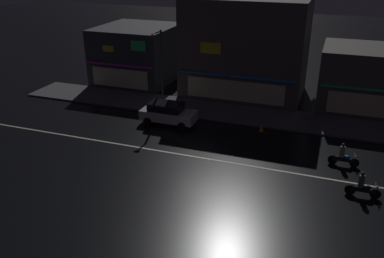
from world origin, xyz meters
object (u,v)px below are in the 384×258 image
at_px(pedestrian_on_sidewalk, 313,109).
at_px(motorcycle_following, 343,156).
at_px(streetlamp_west, 161,62).
at_px(parked_car_near_kerb, 168,113).
at_px(motorcycle_opposite_lane, 363,186).
at_px(traffic_cone, 262,128).

distance_m(pedestrian_on_sidewalk, motorcycle_following, 7.56).
distance_m(streetlamp_west, motorcycle_following, 16.20).
height_order(streetlamp_west, parked_car_near_kerb, streetlamp_west).
height_order(motorcycle_opposite_lane, traffic_cone, motorcycle_opposite_lane).
relative_size(parked_car_near_kerb, motorcycle_opposite_lane, 2.26).
xyz_separation_m(motorcycle_following, traffic_cone, (-5.82, 3.55, -0.36)).
relative_size(pedestrian_on_sidewalk, motorcycle_opposite_lane, 0.92).
height_order(streetlamp_west, motorcycle_opposite_lane, streetlamp_west).
bearing_deg(parked_car_near_kerb, streetlamp_west, 121.77).
bearing_deg(motorcycle_following, streetlamp_west, 159.04).
bearing_deg(motorcycle_following, motorcycle_opposite_lane, -73.03).
bearing_deg(traffic_cone, motorcycle_following, -31.39).
relative_size(streetlamp_west, traffic_cone, 11.82).
bearing_deg(motorcycle_opposite_lane, parked_car_near_kerb, -16.93).
bearing_deg(streetlamp_west, motorcycle_following, -20.49).
distance_m(motorcycle_opposite_lane, traffic_cone, 9.78).
height_order(pedestrian_on_sidewalk, motorcycle_following, pedestrian_on_sidewalk).
height_order(parked_car_near_kerb, motorcycle_following, parked_car_near_kerb).
height_order(motorcycle_following, motorcycle_opposite_lane, same).
distance_m(streetlamp_west, motorcycle_opposite_lane, 18.56).
bearing_deg(motorcycle_following, traffic_cone, 148.14).
relative_size(pedestrian_on_sidewalk, traffic_cone, 3.17).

